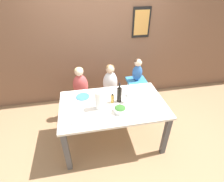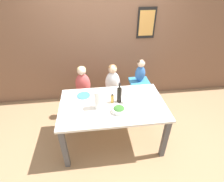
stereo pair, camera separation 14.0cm
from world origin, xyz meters
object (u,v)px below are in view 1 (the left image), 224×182
Objects in this scene: chair_far_center at (110,96)px; dinner_plate_back_left at (83,97)px; salad_bowl_large at (120,109)px; wine_glass_near at (127,95)px; paper_towel_roll at (99,100)px; person_child_left at (80,83)px; dinner_plate_front_left at (78,120)px; person_child_center at (110,80)px; wine_bottle at (119,94)px; chair_right_highchair at (136,87)px; person_baby_right at (138,69)px; chair_far_left at (82,99)px.

chair_far_center is 2.29× the size of dinner_plate_back_left.
wine_glass_near is at bearing 52.76° from salad_bowl_large.
paper_towel_roll is 0.43m from wine_glass_near.
dinner_plate_front_left is at bearing -93.79° from person_child_left.
person_child_left is 1.00× the size of person_child_center.
dinner_plate_back_left is at bearing 158.06° from wine_bottle.
salad_bowl_large is at bearing -26.23° from paper_towel_roll.
wine_glass_near is at bearing -118.35° from chair_right_highchair.
person_baby_right is at bearing 0.05° from person_child_center.
chair_far_left and chair_far_center have the same top height.
chair_far_left is 1.72× the size of paper_towel_roll.
dinner_plate_back_left is (-0.52, -0.46, 0.37)m from chair_far_center.
paper_towel_roll reaches higher than dinner_plate_back_left.
person_baby_right is 1.13m from dinner_plate_back_left.
salad_bowl_large is (-0.15, -0.20, -0.08)m from wine_glass_near.
chair_far_left is 1.17m from person_baby_right.
chair_far_left is 2.29× the size of dinner_plate_back_left.
chair_right_highchair reaches higher than chair_far_left.
person_child_center is (0.00, 0.00, 0.35)m from chair_far_center.
person_child_center is (0.54, 0.00, 0.35)m from chair_far_left.
dinner_plate_front_left reaches higher than chair_right_highchair.
chair_far_center is 0.83× the size of person_child_center.
person_child_left is at bearing -179.98° from person_baby_right.
chair_far_left is at bearing 180.00° from chair_right_highchair.
chair_far_left is at bearing -179.92° from person_child_center.
wine_glass_near reaches higher than chair_right_highchair.
person_baby_right is at bearing 24.21° from dinner_plate_back_left.
person_child_left reaches higher than salad_bowl_large.
wine_bottle is (0.55, -0.67, 0.14)m from person_child_left.
paper_towel_roll is at bearing -171.56° from wine_glass_near.
wine_glass_near is at bearing -47.14° from chair_far_left.
person_child_left is 0.88m from wine_bottle.
chair_far_center is at bearing 91.12° from wine_bottle.
person_child_center reaches higher than chair_right_highchair.
person_child_left is 0.54m from person_child_center.
chair_right_highchair is 4.09× the size of wine_glass_near.
wine_bottle is at bearing -126.27° from chair_right_highchair.
chair_far_left is at bearing 132.86° from wine_glass_near.
person_child_left is 2.76× the size of dinner_plate_front_left.
wine_bottle is at bearing 79.99° from salad_bowl_large.
wine_bottle reaches higher than salad_bowl_large.
dinner_plate_back_left is at bearing 80.43° from dinner_plate_front_left.
chair_far_center is 1.11× the size of person_baby_right.
person_baby_right is 1.33× the size of wine_bottle.
person_child_left is (-0.54, 0.00, 0.35)m from chair_far_center.
chair_far_left is 0.54m from chair_far_center.
person_child_left is at bearing 92.81° from dinner_plate_back_left.
dinner_plate_front_left is at bearing -173.44° from salad_bowl_large.
chair_right_highchair is 1.07m from person_child_left.
person_child_center is at bearing 0.08° from chair_far_left.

